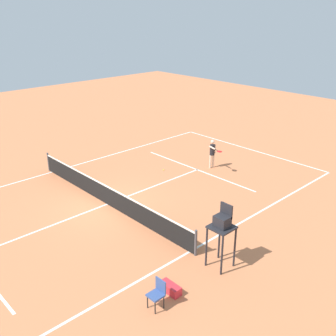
{
  "coord_description": "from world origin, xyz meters",
  "views": [
    {
      "loc": [
        -13.92,
        9.18,
        8.54
      ],
      "look_at": [
        -0.1,
        -3.82,
        0.8
      ],
      "focal_mm": 41.96,
      "sensor_mm": 36.0,
      "label": 1
    }
  ],
  "objects_px": {
    "umpire_chair": "(222,226)",
    "equipment_bag": "(170,288)",
    "tennis_ball": "(164,170)",
    "courtside_chair_near": "(157,293)",
    "player_serving": "(213,152)"
  },
  "relations": [
    {
      "from": "umpire_chair",
      "to": "equipment_bag",
      "type": "height_order",
      "value": "umpire_chair"
    },
    {
      "from": "tennis_ball",
      "to": "courtside_chair_near",
      "type": "xyz_separation_m",
      "value": [
        -7.96,
        7.59,
        0.5
      ]
    },
    {
      "from": "player_serving",
      "to": "umpire_chair",
      "type": "relative_size",
      "value": 0.7
    },
    {
      "from": "umpire_chair",
      "to": "equipment_bag",
      "type": "bearing_deg",
      "value": 85.45
    },
    {
      "from": "equipment_bag",
      "to": "courtside_chair_near",
      "type": "bearing_deg",
      "value": 106.05
    },
    {
      "from": "courtside_chair_near",
      "to": "equipment_bag",
      "type": "relative_size",
      "value": 1.25
    },
    {
      "from": "umpire_chair",
      "to": "player_serving",
      "type": "bearing_deg",
      "value": -47.43
    },
    {
      "from": "umpire_chair",
      "to": "courtside_chair_near",
      "type": "height_order",
      "value": "umpire_chair"
    },
    {
      "from": "tennis_ball",
      "to": "umpire_chair",
      "type": "xyz_separation_m",
      "value": [
        -7.92,
        4.56,
        1.57
      ]
    },
    {
      "from": "player_serving",
      "to": "equipment_bag",
      "type": "height_order",
      "value": "player_serving"
    },
    {
      "from": "equipment_bag",
      "to": "tennis_ball",
      "type": "bearing_deg",
      "value": -41.42
    },
    {
      "from": "tennis_ball",
      "to": "courtside_chair_near",
      "type": "bearing_deg",
      "value": 136.38
    },
    {
      "from": "player_serving",
      "to": "umpire_chair",
      "type": "xyz_separation_m",
      "value": [
        -6.29,
        6.85,
        0.61
      ]
    },
    {
      "from": "player_serving",
      "to": "equipment_bag",
      "type": "distance_m",
      "value": 11.01
    },
    {
      "from": "player_serving",
      "to": "equipment_bag",
      "type": "relative_size",
      "value": 2.21
    }
  ]
}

